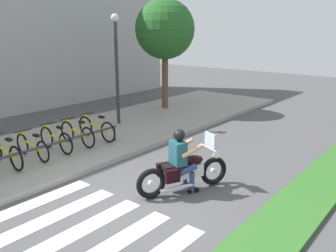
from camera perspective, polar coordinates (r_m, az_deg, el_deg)
name	(u,v)px	position (r m, az deg, el deg)	size (l,w,h in m)	color
ground_plane	(129,205)	(7.62, -6.24, -12.40)	(48.00, 48.00, 0.00)	#4C4C4F
sidewalk	(22,157)	(10.75, -22.27, -4.65)	(24.00, 4.40, 0.15)	gray
crosswalk_stripe_1	(109,247)	(6.37, -9.38, -18.54)	(2.80, 0.40, 0.01)	white
crosswalk_stripe_2	(79,231)	(6.91, -13.99, -15.91)	(2.80, 0.40, 0.01)	white
crosswalk_stripe_3	(53,217)	(7.49, -17.83, -13.60)	(2.80, 0.40, 0.01)	white
crosswalk_stripe_4	(31,204)	(8.11, -21.03, -11.58)	(2.80, 0.40, 0.01)	white
motorcycle	(184,171)	(7.99, 2.61, -7.25)	(2.10, 1.09, 1.27)	black
rider	(181,156)	(7.82, 2.14, -4.82)	(0.76, 0.70, 1.46)	#1E4C59
bicycle_1	(5,153)	(9.91, -24.51, -3.90)	(0.48, 1.72, 0.78)	black
bicycle_2	(32,146)	(10.24, -20.85, -3.07)	(0.48, 1.62, 0.71)	black
bicycle_3	(56,139)	(10.60, -17.45, -2.05)	(0.48, 1.59, 0.77)	black
bicycle_4	(77,134)	(11.00, -14.29, -1.17)	(0.48, 1.65, 0.78)	black
bicycle_5	(96,128)	(11.43, -11.36, -0.34)	(0.48, 1.75, 0.79)	black
bike_rack	(56,144)	(9.94, -17.44, -2.76)	(4.28, 0.07, 0.49)	#333338
street_lamp	(117,60)	(12.92, -8.21, 10.39)	(0.28, 0.28, 4.02)	#2D2D33
tree_near_rack	(165,30)	(15.47, -0.50, 15.10)	(2.50, 2.50, 4.75)	brown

